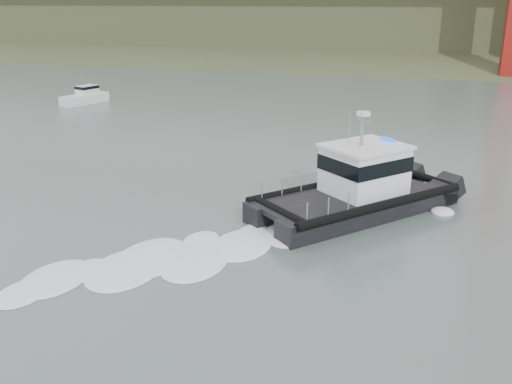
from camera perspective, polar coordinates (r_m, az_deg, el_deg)
ground at (r=22.90m, az=-2.87°, el=-11.15°), size 400.00×400.00×0.00m
headlands at (r=144.36m, az=14.83°, el=16.46°), size 500.00×105.36×27.12m
patrol_boat at (r=32.22m, az=10.20°, el=0.50°), size 11.19×12.09×5.88m
motorboat at (r=68.94m, az=-16.70°, el=9.14°), size 3.48×6.01×3.14m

